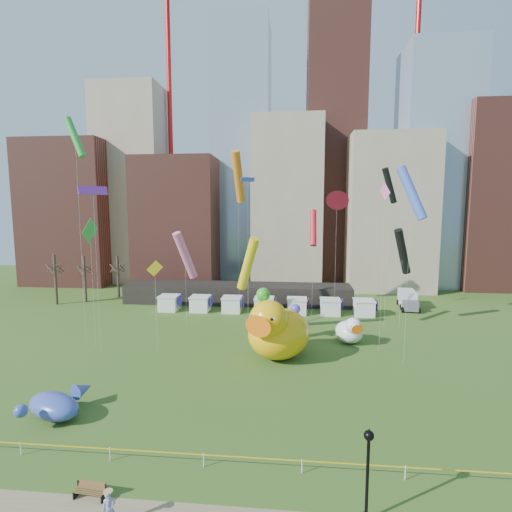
# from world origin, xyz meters

# --- Properties ---
(ground) EXTENTS (160.00, 160.00, 0.00)m
(ground) POSITION_xyz_m (0.00, 0.00, 0.00)
(ground) COLOR #385B1C
(ground) RESTS_ON ground
(skyline) EXTENTS (101.00, 23.00, 68.00)m
(skyline) POSITION_xyz_m (2.25, 61.06, 21.44)
(skyline) COLOR brown
(skyline) RESTS_ON ground
(crane_left) EXTENTS (23.00, 1.00, 76.00)m
(crane_left) POSITION_xyz_m (-21.11, 64.00, 46.90)
(crane_left) COLOR red
(crane_left) RESTS_ON ground
(crane_right) EXTENTS (23.00, 1.00, 76.00)m
(crane_right) POSITION_xyz_m (30.89, 64.00, 46.90)
(crane_right) COLOR red
(crane_right) RESTS_ON ground
(pavilion) EXTENTS (38.00, 6.00, 3.20)m
(pavilion) POSITION_xyz_m (-4.00, 42.00, 1.60)
(pavilion) COLOR black
(pavilion) RESTS_ON ground
(vendor_tents) EXTENTS (33.24, 2.80, 2.40)m
(vendor_tents) POSITION_xyz_m (1.02, 36.00, 1.11)
(vendor_tents) COLOR white
(vendor_tents) RESTS_ON ground
(bare_trees) EXTENTS (8.44, 6.44, 8.50)m
(bare_trees) POSITION_xyz_m (-30.17, 40.54, 4.01)
(bare_trees) COLOR #382B21
(bare_trees) RESTS_ON ground
(caution_tape) EXTENTS (50.00, 0.06, 0.90)m
(caution_tape) POSITION_xyz_m (0.00, 0.00, 0.68)
(caution_tape) COLOR white
(caution_tape) RESTS_ON ground
(big_duck) EXTENTS (8.89, 9.63, 6.71)m
(big_duck) POSITION_xyz_m (3.72, 17.81, 3.08)
(big_duck) COLOR #FAB30C
(big_duck) RESTS_ON ground
(small_duck) EXTENTS (4.06, 4.71, 3.33)m
(small_duck) POSITION_xyz_m (12.11, 23.42, 1.53)
(small_duck) COLOR white
(small_duck) RESTS_ON ground
(seahorse_green) EXTENTS (1.83, 2.17, 6.78)m
(seahorse_green) POSITION_xyz_m (1.91, 22.10, 4.80)
(seahorse_green) COLOR silver
(seahorse_green) RESTS_ON ground
(seahorse_purple) EXTENTS (1.47, 1.67, 5.11)m
(seahorse_purple) POSITION_xyz_m (5.61, 21.45, 3.66)
(seahorse_purple) COLOR silver
(seahorse_purple) RESTS_ON ground
(whale_inflatable) EXTENTS (5.43, 5.93, 2.12)m
(whale_inflatable) POSITION_xyz_m (-12.56, 4.64, 0.97)
(whale_inflatable) COLOR #4B3DA8
(whale_inflatable) RESTS_ON ground
(park_bench) EXTENTS (1.77, 0.69, 0.88)m
(park_bench) POSITION_xyz_m (-5.58, -3.12, 0.49)
(park_bench) COLOR brown
(park_bench) RESTS_ON footpath
(lamppost) EXTENTS (0.52, 0.52, 4.96)m
(lamppost) POSITION_xyz_m (9.18, -3.20, 3.03)
(lamppost) COLOR black
(lamppost) RESTS_ON footpath
(box_truck) EXTENTS (3.15, 6.64, 2.72)m
(box_truck) POSITION_xyz_m (23.81, 41.16, 1.40)
(box_truck) COLOR silver
(box_truck) RESTS_ON ground
(woman) EXTENTS (0.76, 0.68, 1.76)m
(woman) POSITION_xyz_m (-3.68, -4.79, 0.90)
(woman) COLOR white
(woman) RESTS_ON footpath
(kite_0) EXTENTS (2.45, 1.70, 18.40)m
(kite_0) POSITION_xyz_m (11.40, 33.93, 17.05)
(kite_0) COLOR silver
(kite_0) RESTS_ON ground
(kite_1) EXTENTS (2.98, 3.77, 13.04)m
(kite_1) POSITION_xyz_m (-8.69, 27.16, 9.82)
(kite_1) COLOR silver
(kite_1) RESTS_ON ground
(kite_2) EXTENTS (2.64, 2.28, 21.16)m
(kite_2) POSITION_xyz_m (17.67, 30.40, 18.83)
(kite_2) COLOR silver
(kite_2) RESTS_ON ground
(kite_3) EXTENTS (2.82, 1.54, 26.11)m
(kite_3) POSITION_xyz_m (-19.18, 20.68, 23.78)
(kite_3) COLOR silver
(kite_3) RESTS_ON ground
(kite_4) EXTENTS (1.64, 0.68, 10.27)m
(kite_4) POSITION_xyz_m (-9.63, 18.57, 9.16)
(kite_4) COLOR silver
(kite_4) RESTS_ON ground
(kite_5) EXTENTS (1.64, 0.88, 19.58)m
(kite_5) POSITION_xyz_m (-0.13, 24.54, 18.88)
(kite_5) COLOR silver
(kite_5) RESTS_ON ground
(kite_6) EXTENTS (1.73, 4.39, 24.02)m
(kite_6) POSITION_xyz_m (-2.54, 33.63, 20.38)
(kite_6) COLOR silver
(kite_6) RESTS_ON ground
(kite_7) EXTENTS (2.37, 2.55, 18.25)m
(kite_7) POSITION_xyz_m (-15.99, 18.08, 17.67)
(kite_7) COLOR silver
(kite_7) RESTS_ON ground
(kite_8) EXTENTS (0.78, 2.61, 15.80)m
(kite_8) POSITION_xyz_m (7.72, 25.24, 13.57)
(kite_8) COLOR silver
(kite_8) RESTS_ON ground
(kite_9) EXTENTS (0.68, 1.82, 18.59)m
(kite_9) POSITION_xyz_m (14.91, 20.60, 16.95)
(kite_9) COLOR silver
(kite_9) RESTS_ON ground
(kite_10) EXTENTS (3.28, 3.39, 13.40)m
(kite_10) POSITION_xyz_m (19.64, 30.29, 10.28)
(kite_10) COLOR silver
(kite_10) RESTS_ON ground
(kite_11) EXTENTS (0.33, 2.89, 14.87)m
(kite_11) POSITION_xyz_m (-17.28, 19.41, 13.24)
(kite_11) COLOR silver
(kite_11) RESTS_ON ground
(kite_12) EXTENTS (3.49, 3.80, 12.65)m
(kite_12) POSITION_xyz_m (-0.10, 24.29, 9.24)
(kite_12) COLOR silver
(kite_12) RESTS_ON ground
(kite_13) EXTENTS (3.16, 2.58, 20.10)m
(kite_13) POSITION_xyz_m (16.83, 17.92, 17.37)
(kite_13) COLOR silver
(kite_13) RESTS_ON ground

